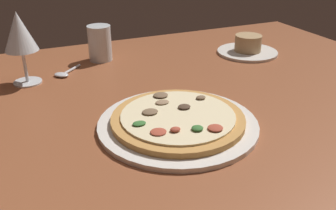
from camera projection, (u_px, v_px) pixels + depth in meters
dining_table at (159, 119)px, 81.01cm from camera, size 150.00×110.00×4.00cm
pizza_main at (178, 121)px, 73.48cm from camera, size 31.47×31.47×3.34cm
ramekin_on_saucer at (248, 47)px, 114.43cm from camera, size 18.27×18.27×5.69cm
wine_glass_far at (19, 34)px, 88.61cm from camera, size 7.99×7.99×17.80cm
water_glass at (100, 45)px, 107.93cm from camera, size 6.68×6.68×10.06cm
spoon at (64, 73)px, 98.61cm from camera, size 8.64×8.51×1.00cm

